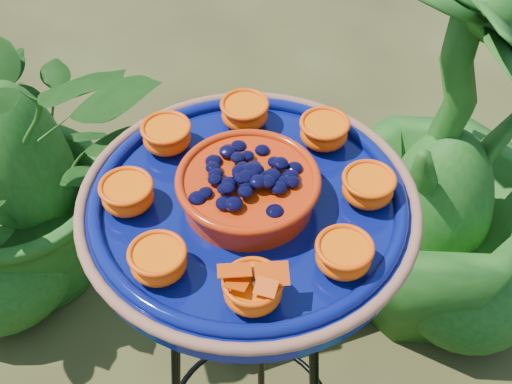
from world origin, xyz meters
TOP-DOWN VIEW (x-y plane):
  - tripod_stand at (0.14, -0.13)m, footprint 0.35×0.37m
  - feeder_dish at (0.14, -0.13)m, footprint 0.50×0.50m
  - driftwood_log at (0.24, 0.34)m, footprint 0.54×0.40m
  - shrub_back_left at (-0.56, 0.45)m, footprint 0.98×0.92m
  - shrub_back_right at (0.55, 0.49)m, footprint 0.83×0.83m

SIDE VIEW (x-z plane):
  - driftwood_log at x=0.24m, z-range 0.00..0.17m
  - shrub_back_left at x=-0.56m, z-range 0.00..0.88m
  - shrub_back_right at x=0.55m, z-range 0.00..1.07m
  - tripod_stand at x=0.14m, z-range 0.10..1.04m
  - feeder_dish at x=0.14m, z-range 0.93..1.04m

